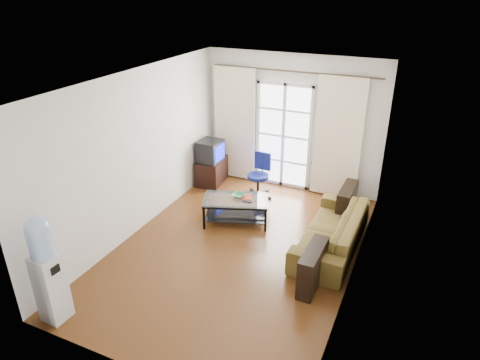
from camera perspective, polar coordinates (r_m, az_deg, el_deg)
name	(u,v)px	position (r m, az deg, el deg)	size (l,w,h in m)	color
floor	(237,248)	(6.97, -0.35, -9.12)	(5.20, 5.20, 0.00)	brown
ceiling	(237,81)	(5.89, -0.42, 13.11)	(5.20, 5.20, 0.00)	white
wall_back	(292,123)	(8.59, 6.97, 7.54)	(3.60, 0.02, 2.70)	white
wall_front	(126,272)	(4.41, -15.00, -11.73)	(3.60, 0.02, 2.70)	white
wall_left	(137,154)	(7.20, -13.54, 3.45)	(0.02, 5.20, 2.70)	white
wall_right	(361,195)	(5.86, 15.82, -1.98)	(0.02, 5.20, 2.70)	white
french_door	(283,136)	(8.67, 5.81, 5.84)	(1.16, 0.06, 2.15)	white
curtain_rod	(293,71)	(8.24, 7.13, 14.18)	(0.04, 0.04, 3.30)	#4C3F2D
curtain_left	(235,124)	(8.94, -0.71, 7.43)	(0.90, 0.07, 2.35)	#FFF3CD
curtain_right	(338,139)	(8.31, 12.91, 5.36)	(0.90, 0.07, 2.35)	#FFF3CD
radiator	(326,179)	(8.68, 11.43, 0.16)	(0.64, 0.12, 0.64)	gray
sofa	(332,230)	(7.01, 12.14, -6.60)	(0.85, 2.10, 0.61)	brown
coffee_table	(236,207)	(7.55, -0.55, -3.63)	(1.27, 0.99, 0.45)	silver
bowl	(239,195)	(7.53, -0.19, -2.07)	(0.26, 0.26, 0.06)	#349056
book	(242,197)	(7.52, 0.26, -2.27)	(0.24, 0.28, 0.02)	#A73914
remote	(248,202)	(7.37, 1.01, -2.90)	(0.16, 0.04, 0.02)	black
tv_stand	(212,171)	(9.03, -3.82, 1.20)	(0.48, 0.72, 0.53)	black
crt_tv	(209,151)	(8.79, -4.11, 3.91)	(0.50, 0.49, 0.44)	black
task_chair	(259,184)	(8.47, 2.49, -0.50)	(0.64, 0.64, 0.87)	black
water_cooler	(47,268)	(5.77, -24.39, -10.62)	(0.33, 0.32, 1.47)	silver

